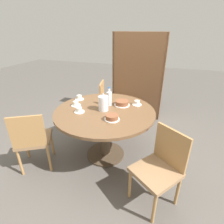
{
  "coord_description": "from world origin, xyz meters",
  "views": [
    {
      "loc": [
        0.78,
        -1.99,
        1.76
      ],
      "look_at": [
        0.0,
        0.31,
        0.58
      ],
      "focal_mm": 28.0,
      "sensor_mm": 36.0,
      "label": 1
    }
  ],
  "objects_px": {
    "chair_b": "(33,139)",
    "cake_second": "(112,118)",
    "cake_main": "(122,103)",
    "chair_a": "(109,103)",
    "coffee_pot": "(103,103)",
    "cup_a": "(137,103)",
    "bookshelf": "(138,78)",
    "cup_c": "(76,104)",
    "water_bottle": "(109,98)",
    "cup_b": "(79,98)",
    "chair_c": "(160,167)",
    "cup_d": "(79,110)"
  },
  "relations": [
    {
      "from": "chair_a",
      "to": "chair_b",
      "type": "distance_m",
      "value": 1.56
    },
    {
      "from": "cup_b",
      "to": "cup_a",
      "type": "bearing_deg",
      "value": 5.06
    },
    {
      "from": "cup_a",
      "to": "chair_c",
      "type": "bearing_deg",
      "value": -62.8
    },
    {
      "from": "cup_c",
      "to": "cake_second",
      "type": "bearing_deg",
      "value": -20.54
    },
    {
      "from": "chair_c",
      "to": "water_bottle",
      "type": "bearing_deg",
      "value": 175.66
    },
    {
      "from": "chair_b",
      "to": "coffee_pot",
      "type": "height_order",
      "value": "coffee_pot"
    },
    {
      "from": "chair_c",
      "to": "water_bottle",
      "type": "xyz_separation_m",
      "value": [
        -0.81,
        0.7,
        0.4
      ]
    },
    {
      "from": "cup_a",
      "to": "cup_b",
      "type": "relative_size",
      "value": 1.0
    },
    {
      "from": "cup_c",
      "to": "chair_a",
      "type": "bearing_deg",
      "value": 79.24
    },
    {
      "from": "chair_b",
      "to": "cup_a",
      "type": "relative_size",
      "value": 6.37
    },
    {
      "from": "cup_d",
      "to": "water_bottle",
      "type": "bearing_deg",
      "value": 49.44
    },
    {
      "from": "bookshelf",
      "to": "cake_second",
      "type": "bearing_deg",
      "value": 90.67
    },
    {
      "from": "chair_b",
      "to": "cake_main",
      "type": "relative_size",
      "value": 3.89
    },
    {
      "from": "water_bottle",
      "to": "cup_a",
      "type": "height_order",
      "value": "water_bottle"
    },
    {
      "from": "chair_b",
      "to": "cup_d",
      "type": "relative_size",
      "value": 6.37
    },
    {
      "from": "water_bottle",
      "to": "cake_main",
      "type": "relative_size",
      "value": 1.22
    },
    {
      "from": "chair_a",
      "to": "cup_d",
      "type": "xyz_separation_m",
      "value": [
        -0.03,
        -1.09,
        0.32
      ]
    },
    {
      "from": "chair_c",
      "to": "cup_c",
      "type": "relative_size",
      "value": 6.37
    },
    {
      "from": "chair_c",
      "to": "cake_second",
      "type": "xyz_separation_m",
      "value": [
        -0.63,
        0.3,
        0.32
      ]
    },
    {
      "from": "chair_a",
      "to": "coffee_pot",
      "type": "xyz_separation_m",
      "value": [
        0.25,
        -0.93,
        0.4
      ]
    },
    {
      "from": "cup_a",
      "to": "cup_b",
      "type": "distance_m",
      "value": 0.9
    },
    {
      "from": "bookshelf",
      "to": "water_bottle",
      "type": "distance_m",
      "value": 1.35
    },
    {
      "from": "chair_a",
      "to": "water_bottle",
      "type": "xyz_separation_m",
      "value": [
        0.27,
        -0.74,
        0.4
      ]
    },
    {
      "from": "cake_main",
      "to": "chair_a",
      "type": "bearing_deg",
      "value": 122.99
    },
    {
      "from": "chair_a",
      "to": "chair_c",
      "type": "relative_size",
      "value": 1.0
    },
    {
      "from": "cup_d",
      "to": "chair_b",
      "type": "bearing_deg",
      "value": -142.8
    },
    {
      "from": "water_bottle",
      "to": "cup_b",
      "type": "distance_m",
      "value": 0.52
    },
    {
      "from": "cup_c",
      "to": "coffee_pot",
      "type": "bearing_deg",
      "value": -1.54
    },
    {
      "from": "cake_main",
      "to": "cup_a",
      "type": "distance_m",
      "value": 0.22
    },
    {
      "from": "cup_b",
      "to": "cup_c",
      "type": "height_order",
      "value": "same"
    },
    {
      "from": "bookshelf",
      "to": "water_bottle",
      "type": "xyz_separation_m",
      "value": [
        -0.17,
        -1.34,
        0.03
      ]
    },
    {
      "from": "cake_main",
      "to": "cup_d",
      "type": "relative_size",
      "value": 1.64
    },
    {
      "from": "chair_a",
      "to": "chair_c",
      "type": "distance_m",
      "value": 1.81
    },
    {
      "from": "chair_b",
      "to": "cake_second",
      "type": "height_order",
      "value": "chair_b"
    },
    {
      "from": "cup_a",
      "to": "cup_b",
      "type": "bearing_deg",
      "value": -174.94
    },
    {
      "from": "cake_second",
      "to": "cup_d",
      "type": "distance_m",
      "value": 0.48
    },
    {
      "from": "bookshelf",
      "to": "cup_c",
      "type": "height_order",
      "value": "bookshelf"
    },
    {
      "from": "cup_c",
      "to": "bookshelf",
      "type": "bearing_deg",
      "value": 68.15
    },
    {
      "from": "coffee_pot",
      "to": "cake_main",
      "type": "relative_size",
      "value": 1.08
    },
    {
      "from": "chair_b",
      "to": "cup_d",
      "type": "height_order",
      "value": "chair_b"
    },
    {
      "from": "chair_b",
      "to": "cake_main",
      "type": "distance_m",
      "value": 1.29
    },
    {
      "from": "cup_c",
      "to": "water_bottle",
      "type": "bearing_deg",
      "value": 21.17
    },
    {
      "from": "cake_main",
      "to": "coffee_pot",
      "type": "bearing_deg",
      "value": -129.04
    },
    {
      "from": "cake_second",
      "to": "cup_d",
      "type": "relative_size",
      "value": 1.37
    },
    {
      "from": "water_bottle",
      "to": "cup_a",
      "type": "bearing_deg",
      "value": 20.5
    },
    {
      "from": "chair_b",
      "to": "cake_second",
      "type": "distance_m",
      "value": 1.08
    },
    {
      "from": "cup_a",
      "to": "cup_c",
      "type": "relative_size",
      "value": 1.0
    },
    {
      "from": "cake_main",
      "to": "cup_c",
      "type": "bearing_deg",
      "value": -159.89
    },
    {
      "from": "chair_a",
      "to": "chair_c",
      "type": "xyz_separation_m",
      "value": [
        1.08,
        -1.45,
        0.0
      ]
    },
    {
      "from": "cake_main",
      "to": "cake_second",
      "type": "bearing_deg",
      "value": -89.24
    }
  ]
}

